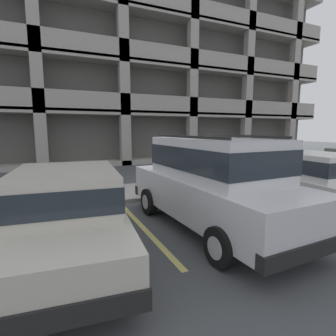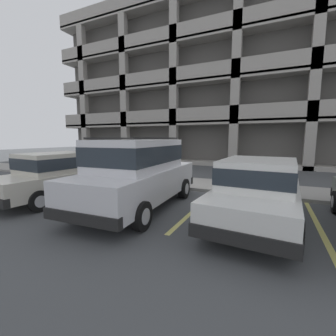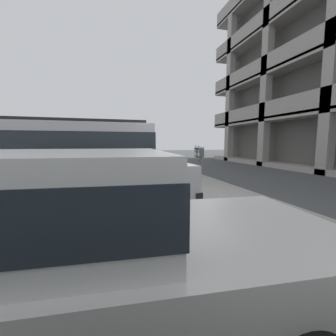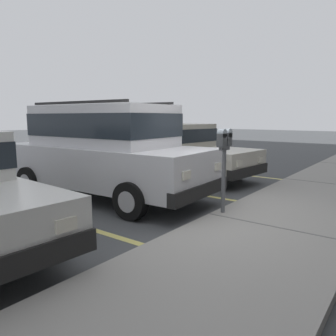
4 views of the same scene
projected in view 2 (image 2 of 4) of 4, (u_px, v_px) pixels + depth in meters
The scene contains 8 objects.
ground_plane at pixel (174, 192), 8.73m from camera, with size 80.00×80.00×0.10m.
sidewalk at pixel (186, 183), 9.89m from camera, with size 40.00×2.20×0.12m.
parking_stall_lines at pixel (200, 205), 6.85m from camera, with size 12.00×4.80×0.01m.
silver_suv at pixel (138, 171), 6.45m from camera, with size 2.16×4.86×2.03m.
red_sedan at pixel (61, 174), 7.57m from camera, with size 2.16×4.63×1.54m.
dark_hatchback at pixel (258, 189), 5.32m from camera, with size 2.05×4.59×1.54m.
parking_meter_near at pixel (172, 159), 8.97m from camera, with size 0.35×0.12×1.42m.
parking_garage at pixel (245, 92), 19.83m from camera, with size 32.00×10.00×13.25m.
Camera 2 is at (3.39, -7.84, 2.01)m, focal length 24.00 mm.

